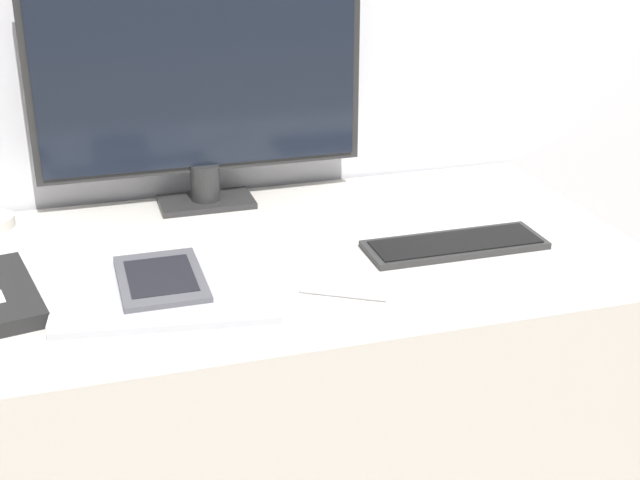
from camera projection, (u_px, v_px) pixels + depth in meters
desk at (287, 429)px, 1.75m from camera, size 1.27×0.70×0.76m
monitor at (200, 83)px, 1.72m from camera, size 0.65×0.11×0.47m
keyboard at (455, 245)px, 1.61m from camera, size 0.33×0.11×0.01m
laptop at (167, 293)px, 1.42m from camera, size 0.37×0.27×0.02m
ereader at (161, 278)px, 1.43m from camera, size 0.14×0.20×0.01m
pen at (343, 295)px, 1.43m from camera, size 0.13×0.08×0.01m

